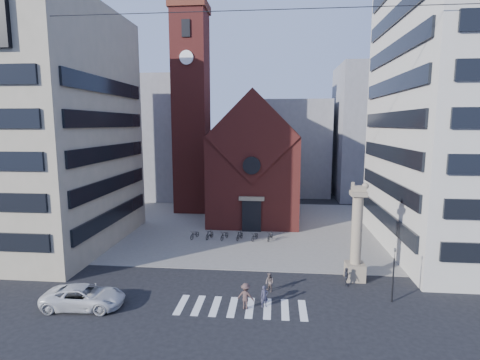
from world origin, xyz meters
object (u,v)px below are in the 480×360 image
pedestrian_0 (264,296)px  pedestrian_1 (269,282)px  lion_column (356,242)px  scooter_0 (195,234)px  traffic_light (393,274)px  white_car (84,297)px  pedestrian_2 (346,277)px

pedestrian_0 → pedestrian_1: bearing=63.9°
lion_column → pedestrian_0: bearing=-143.5°
lion_column → scooter_0: (-16.54, 10.30, -2.91)m
pedestrian_1 → scooter_0: size_ratio=0.82×
traffic_light → pedestrian_0: size_ratio=2.63×
pedestrian_0 → white_car: bearing=167.0°
pedestrian_1 → lion_column: bearing=69.3°
pedestrian_2 → traffic_light: bearing=-123.3°
lion_column → white_car: 22.43m
white_car → traffic_light: bearing=-86.0°
traffic_light → white_car: size_ratio=0.73×
scooter_0 → pedestrian_2: bearing=-18.0°
pedestrian_1 → pedestrian_2: 6.62m
lion_column → pedestrian_0: (-7.75, -5.73, -2.64)m
pedestrian_2 → scooter_0: 19.47m
white_car → pedestrian_0: white_car is taller
white_car → pedestrian_2: 20.89m
white_car → pedestrian_2: bearing=-77.9°
traffic_light → pedestrian_1: bearing=174.5°
lion_column → scooter_0: lion_column is taller
pedestrian_2 → scooter_0: pedestrian_2 is taller
white_car → pedestrian_2: size_ratio=3.68×
pedestrian_1 → white_car: bearing=-117.1°
pedestrian_0 → pedestrian_1: pedestrian_0 is taller
pedestrian_1 → scooter_0: 16.21m
white_car → pedestrian_1: 14.27m
pedestrian_0 → scooter_0: pedestrian_0 is taller
traffic_light → scooter_0: bearing=142.4°
white_car → pedestrian_0: 13.43m
lion_column → traffic_light: size_ratio=2.02×
white_car → scooter_0: white_car is taller
pedestrian_2 → scooter_0: bearing=60.2°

